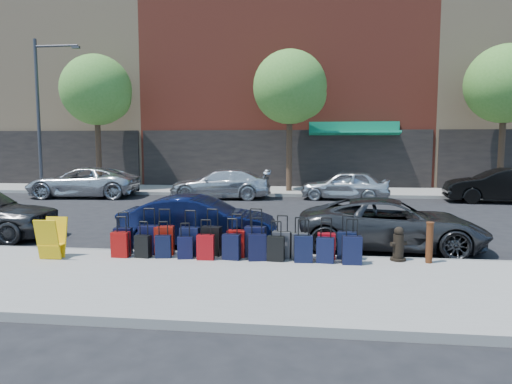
# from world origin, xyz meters

# --- Properties ---
(ground) EXTENTS (120.00, 120.00, 0.00)m
(ground) POSITION_xyz_m (0.00, 0.00, 0.00)
(ground) COLOR black
(ground) RESTS_ON ground
(sidewalk_near) EXTENTS (60.00, 4.00, 0.15)m
(sidewalk_near) POSITION_xyz_m (0.00, -6.50, 0.07)
(sidewalk_near) COLOR gray
(sidewalk_near) RESTS_ON ground
(sidewalk_far) EXTENTS (60.00, 4.00, 0.15)m
(sidewalk_far) POSITION_xyz_m (0.00, 10.00, 0.07)
(sidewalk_far) COLOR gray
(sidewalk_far) RESTS_ON ground
(curb_near) EXTENTS (60.00, 0.08, 0.15)m
(curb_near) POSITION_xyz_m (0.00, -4.48, 0.07)
(curb_near) COLOR gray
(curb_near) RESTS_ON ground
(curb_far) EXTENTS (60.00, 0.08, 0.15)m
(curb_far) POSITION_xyz_m (0.00, 7.98, 0.07)
(curb_far) COLOR gray
(curb_far) RESTS_ON ground
(building_left) EXTENTS (15.00, 12.12, 16.00)m
(building_left) POSITION_xyz_m (-16.00, 17.98, 7.98)
(building_left) COLOR tan
(building_left) RESTS_ON ground
(building_center) EXTENTS (17.00, 12.85, 20.00)m
(building_center) POSITION_xyz_m (0.00, 17.99, 9.98)
(building_center) COLOR maroon
(building_center) RESTS_ON ground
(tree_left) EXTENTS (3.80, 3.80, 7.27)m
(tree_left) POSITION_xyz_m (-9.86, 9.50, 5.41)
(tree_left) COLOR black
(tree_left) RESTS_ON sidewalk_far
(tree_center) EXTENTS (3.80, 3.80, 7.27)m
(tree_center) POSITION_xyz_m (0.64, 9.50, 5.41)
(tree_center) COLOR black
(tree_center) RESTS_ON sidewalk_far
(tree_right) EXTENTS (3.80, 3.80, 7.27)m
(tree_right) POSITION_xyz_m (11.14, 9.50, 5.41)
(tree_right) COLOR black
(tree_right) RESTS_ON sidewalk_far
(streetlight) EXTENTS (2.59, 0.18, 8.00)m
(streetlight) POSITION_xyz_m (-12.80, 8.80, 4.66)
(streetlight) COLOR #333338
(streetlight) RESTS_ON sidewalk_far
(suitcase_front_0) EXTENTS (0.41, 0.25, 0.94)m
(suitcase_front_0) POSITION_xyz_m (-2.51, -4.84, 0.44)
(suitcase_front_0) COLOR black
(suitcase_front_0) RESTS_ON sidewalk_near
(suitcase_front_1) EXTENTS (0.43, 0.25, 1.03)m
(suitcase_front_1) POSITION_xyz_m (-1.93, -4.80, 0.47)
(suitcase_front_1) COLOR black
(suitcase_front_1) RESTS_ON sidewalk_near
(suitcase_front_2) EXTENTS (0.45, 0.28, 1.02)m
(suitcase_front_2) POSITION_xyz_m (-1.56, -4.80, 0.47)
(suitcase_front_2) COLOR maroon
(suitcase_front_2) RESTS_ON sidewalk_near
(suitcase_front_3) EXTENTS (0.42, 0.24, 1.00)m
(suitcase_front_3) POSITION_xyz_m (-0.98, -4.83, 0.46)
(suitcase_front_3) COLOR black
(suitcase_front_3) RESTS_ON sidewalk_near
(suitcase_front_4) EXTENTS (0.46, 0.29, 1.03)m
(suitcase_front_4) POSITION_xyz_m (-0.50, -4.76, 0.47)
(suitcase_front_4) COLOR black
(suitcase_front_4) RESTS_ON sidewalk_near
(suitcase_front_5) EXTENTS (0.40, 0.23, 0.94)m
(suitcase_front_5) POSITION_xyz_m (0.06, -4.82, 0.44)
(suitcase_front_5) COLOR #A00D0A
(suitcase_front_5) RESTS_ON sidewalk_near
(suitcase_front_6) EXTENTS (0.46, 0.28, 1.06)m
(suitcase_front_6) POSITION_xyz_m (0.47, -4.77, 0.48)
(suitcase_front_6) COLOR black
(suitcase_front_6) RESTS_ON sidewalk_near
(suitcase_front_7) EXTENTS (0.41, 0.25, 0.93)m
(suitcase_front_7) POSITION_xyz_m (1.05, -4.81, 0.44)
(suitcase_front_7) COLOR #38383D
(suitcase_front_7) RESTS_ON sidewalk_near
(suitcase_front_8) EXTENTS (0.39, 0.24, 0.90)m
(suitcase_front_8) POSITION_xyz_m (1.45, -4.84, 0.43)
(suitcase_front_8) COLOR #39393D
(suitcase_front_8) RESTS_ON sidewalk_near
(suitcase_front_9) EXTENTS (0.38, 0.21, 0.90)m
(suitcase_front_9) POSITION_xyz_m (2.00, -4.77, 0.43)
(suitcase_front_9) COLOR #AF0B17
(suitcase_front_9) RESTS_ON sidewalk_near
(suitcase_front_10) EXTENTS (0.43, 0.29, 0.95)m
(suitcase_front_10) POSITION_xyz_m (2.44, -4.77, 0.45)
(suitcase_front_10) COLOR black
(suitcase_front_10) RESTS_ON sidewalk_near
(suitcase_back_0) EXTENTS (0.38, 0.23, 0.89)m
(suitcase_back_0) POSITION_xyz_m (-2.43, -5.15, 0.43)
(suitcase_back_0) COLOR maroon
(suitcase_back_0) RESTS_ON sidewalk_near
(suitcase_back_1) EXTENTS (0.35, 0.23, 0.79)m
(suitcase_back_1) POSITION_xyz_m (-1.94, -5.13, 0.40)
(suitcase_back_1) COLOR black
(suitcase_back_1) RESTS_ON sidewalk_near
(suitcase_back_2) EXTENTS (0.36, 0.25, 0.79)m
(suitcase_back_2) POSITION_xyz_m (-1.50, -5.10, 0.40)
(suitcase_back_2) COLOR black
(suitcase_back_2) RESTS_ON sidewalk_near
(suitcase_back_3) EXTENTS (0.35, 0.25, 0.77)m
(suitcase_back_3) POSITION_xyz_m (-1.00, -5.12, 0.39)
(suitcase_back_3) COLOR black
(suitcase_back_3) RESTS_ON sidewalk_near
(suitcase_back_4) EXTENTS (0.37, 0.23, 0.86)m
(suitcase_back_4) POSITION_xyz_m (-0.55, -5.14, 0.42)
(suitcase_back_4) COLOR maroon
(suitcase_back_4) RESTS_ON sidewalk_near
(suitcase_back_5) EXTENTS (0.39, 0.26, 0.88)m
(suitcase_back_5) POSITION_xyz_m (-0.00, -5.07, 0.42)
(suitcase_back_5) COLOR black
(suitcase_back_5) RESTS_ON sidewalk_near
(suitcase_back_6) EXTENTS (0.42, 0.29, 0.91)m
(suitcase_back_6) POSITION_xyz_m (0.55, -5.08, 0.43)
(suitcase_back_6) COLOR black
(suitcase_back_6) RESTS_ON sidewalk_near
(suitcase_back_7) EXTENTS (0.37, 0.23, 0.85)m
(suitcase_back_7) POSITION_xyz_m (0.94, -5.08, 0.41)
(suitcase_back_7) COLOR black
(suitcase_back_7) RESTS_ON sidewalk_near
(suitcase_back_8) EXTENTS (0.39, 0.24, 0.90)m
(suitcase_back_8) POSITION_xyz_m (1.52, -5.10, 0.43)
(suitcase_back_8) COLOR black
(suitcase_back_8) RESTS_ON sidewalk_near
(suitcase_back_9) EXTENTS (0.38, 0.25, 0.85)m
(suitcase_back_9) POSITION_xyz_m (1.97, -5.09, 0.42)
(suitcase_back_9) COLOR black
(suitcase_back_9) RESTS_ON sidewalk_near
(suitcase_back_10) EXTENTS (0.39, 0.23, 0.94)m
(suitcase_back_10) POSITION_xyz_m (2.51, -5.15, 0.44)
(suitcase_back_10) COLOR black
(suitcase_back_10) RESTS_ON sidewalk_near
(fire_hydrant) EXTENTS (0.37, 0.33, 0.72)m
(fire_hydrant) POSITION_xyz_m (3.51, -4.73, 0.48)
(fire_hydrant) COLOR black
(fire_hydrant) RESTS_ON sidewalk_near
(bollard) EXTENTS (0.16, 0.16, 0.85)m
(bollard) POSITION_xyz_m (4.11, -4.85, 0.59)
(bollard) COLOR #38190C
(bollard) RESTS_ON sidewalk_near
(display_rack) EXTENTS (0.49, 0.54, 0.87)m
(display_rack) POSITION_xyz_m (-3.84, -5.46, 0.58)
(display_rack) COLOR yellow
(display_rack) RESTS_ON sidewalk_near
(car_near_1) EXTENTS (3.94, 1.46, 1.29)m
(car_near_1) POSITION_xyz_m (-1.14, -3.33, 0.64)
(car_near_1) COLOR #0B1233
(car_near_1) RESTS_ON ground
(car_near_2) EXTENTS (4.67, 2.42, 1.26)m
(car_near_2) POSITION_xyz_m (3.66, -2.98, 0.63)
(car_near_2) COLOR #313134
(car_near_2) RESTS_ON ground
(car_far_0) EXTENTS (5.50, 2.91, 1.47)m
(car_far_0) POSITION_xyz_m (-9.41, 6.54, 0.74)
(car_far_0) COLOR #BABDC2
(car_far_0) RESTS_ON ground
(car_far_1) EXTENTS (4.93, 2.25, 1.40)m
(car_far_1) POSITION_xyz_m (-2.64, 6.83, 0.70)
(car_far_1) COLOR silver
(car_far_1) RESTS_ON ground
(car_far_2) EXTENTS (4.27, 2.17, 1.39)m
(car_far_2) POSITION_xyz_m (3.23, 7.04, 0.70)
(car_far_2) COLOR silver
(car_far_2) RESTS_ON ground
(car_far_3) EXTENTS (4.80, 2.07, 1.54)m
(car_far_3) POSITION_xyz_m (9.99, 6.74, 0.77)
(car_far_3) COLOR black
(car_far_3) RESTS_ON ground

